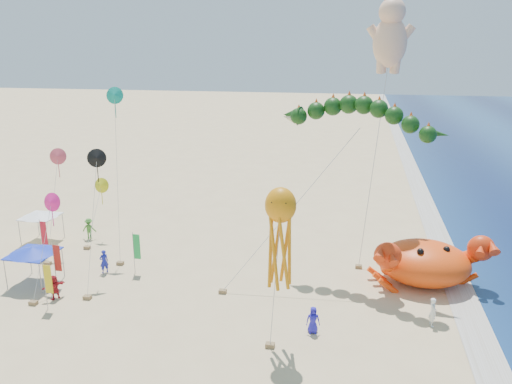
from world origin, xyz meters
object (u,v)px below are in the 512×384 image
(cherub_kite, at_px, (391,33))
(dragon_kite, at_px, (358,120))
(canopy_white, at_px, (40,214))
(canopy_blue, at_px, (33,251))
(crab_inflatable, at_px, (424,262))
(octopus_kite, at_px, (280,230))

(cherub_kite, bearing_deg, dragon_kite, -108.94)
(cherub_kite, height_order, canopy_white, cherub_kite)
(canopy_blue, bearing_deg, dragon_kite, 15.24)
(crab_inflatable, bearing_deg, octopus_kite, -133.19)
(cherub_kite, xyz_separation_m, octopus_kite, (-5.65, -15.49, -10.34))
(dragon_kite, bearing_deg, cherub_kite, 71.06)
(dragon_kite, bearing_deg, crab_inflatable, -4.56)
(octopus_kite, height_order, canopy_white, octopus_kite)
(cherub_kite, relative_size, canopy_white, 6.57)
(cherub_kite, distance_m, canopy_blue, 30.07)
(crab_inflatable, bearing_deg, canopy_white, 176.85)
(cherub_kite, relative_size, canopy_blue, 6.14)
(canopy_blue, xyz_separation_m, canopy_white, (-4.35, 7.18, -0.00))
(canopy_blue, bearing_deg, cherub_kite, 26.32)
(canopy_white, bearing_deg, cherub_kite, 9.12)
(cherub_kite, bearing_deg, octopus_kite, -110.05)
(crab_inflatable, xyz_separation_m, dragon_kite, (-5.07, 0.40, 9.63))
(canopy_white, bearing_deg, dragon_kite, -2.87)
(octopus_kite, distance_m, canopy_blue, 18.81)
(dragon_kite, xyz_separation_m, canopy_blue, (-21.59, -5.88, -8.84))
(crab_inflatable, xyz_separation_m, octopus_kite, (-8.74, -9.31, 5.03))
(dragon_kite, relative_size, octopus_kite, 1.55)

